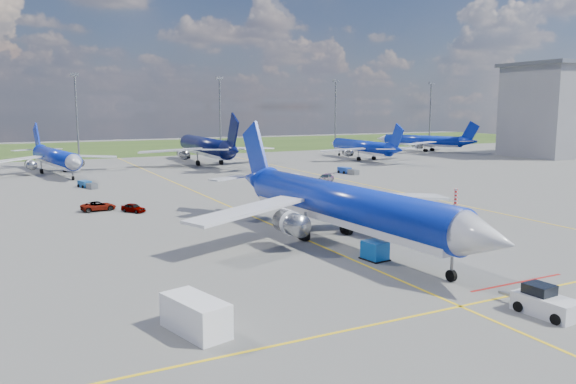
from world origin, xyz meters
name	(u,v)px	position (x,y,z in m)	size (l,w,h in m)	color
ground	(318,245)	(0.00, 0.00, 0.00)	(400.00, 400.00, 0.00)	#595957
grass_strip	(96,149)	(0.00, 150.00, 0.00)	(400.00, 80.00, 0.01)	#2D4719
taxiway_lines	(224,203)	(0.17, 27.70, 0.01)	(60.25, 160.00, 0.02)	yellow
floodlight_masts	(152,112)	(10.00, 110.00, 12.56)	(202.20, 0.50, 22.70)	slate
terminal_building	(575,110)	(120.00, 60.00, 13.07)	(42.00, 22.00, 26.00)	gray
warning_post	(456,200)	(26.00, 8.00, 1.50)	(0.50, 0.50, 3.00)	red
bg_jet_nnw	(57,174)	(-18.31, 77.88, 0.00)	(29.08, 38.17, 10.00)	#0C27B0
bg_jet_n	(206,164)	(16.50, 83.92, 0.00)	(35.88, 47.10, 12.34)	#060C3A
bg_jet_ne	(361,159)	(57.30, 76.06, 0.00)	(28.40, 37.27, 9.76)	#0C27B0
bg_jet_ene	(422,151)	(90.98, 91.46, 0.00)	(27.59, 36.21, 9.48)	#0C27B0
main_airliner	(342,243)	(2.57, -0.42, 0.00)	(34.20, 44.88, 11.75)	#0C27B0
pushback_tug	(545,303)	(3.99, -23.70, 0.80)	(2.52, 5.91, 1.98)	silver
uld_container	(375,250)	(1.85, -7.19, 0.86)	(1.72, 2.14, 1.72)	#0C51AE
service_van	(195,315)	(-18.02, -15.95, 1.10)	(2.19, 4.98, 2.19)	white
service_car_a	(133,208)	(-13.01, 26.68, 0.61)	(1.43, 3.56, 1.21)	#999999
service_car_b	(98,206)	(-16.99, 29.93, 0.64)	(2.11, 4.58, 1.27)	#999999
service_car_c	(326,178)	(25.54, 41.46, 0.73)	(2.04, 5.03, 1.46)	#999999
baggage_tug_w	(325,186)	(21.19, 34.25, 0.45)	(1.30, 4.31, 0.96)	#1A499D
baggage_tug_c	(87,185)	(-15.35, 53.56, 0.53)	(2.89, 5.24, 1.14)	#195396
baggage_tug_e	(347,171)	(36.36, 50.62, 0.59)	(2.07, 5.70, 1.25)	#1A40A1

